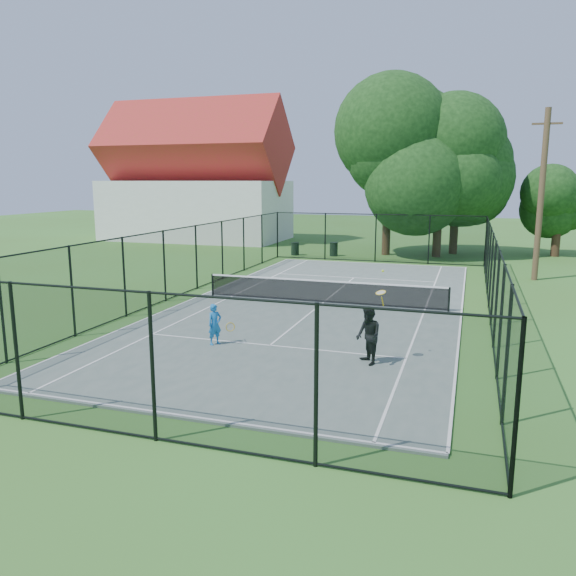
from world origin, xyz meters
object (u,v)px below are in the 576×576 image
(trash_bin_left, at_px, (295,249))
(utility_pole, at_px, (541,195))
(tennis_net, at_px, (323,291))
(trash_bin_right, at_px, (334,249))
(player_black, at_px, (368,335))
(player_blue, at_px, (215,324))

(trash_bin_left, relative_size, utility_pole, 0.10)
(tennis_net, xyz_separation_m, trash_bin_left, (-5.75, 14.50, -0.13))
(trash_bin_right, xyz_separation_m, player_black, (6.27, -22.07, 0.39))
(trash_bin_left, xyz_separation_m, player_black, (8.90, -21.70, 0.42))
(trash_bin_right, distance_m, player_blue, 21.72)
(trash_bin_right, bearing_deg, tennis_net, -78.15)
(tennis_net, distance_m, player_black, 7.87)
(player_blue, xyz_separation_m, player_black, (4.80, -0.40, 0.17))
(utility_pole, bearing_deg, player_black, -109.48)
(trash_bin_right, height_order, utility_pole, utility_pole)
(trash_bin_right, relative_size, player_blue, 0.74)
(tennis_net, bearing_deg, trash_bin_left, 111.62)
(player_blue, bearing_deg, trash_bin_right, 93.88)
(trash_bin_right, bearing_deg, utility_pole, -26.04)
(tennis_net, distance_m, utility_pole, 13.19)
(trash_bin_right, height_order, player_black, player_black)
(trash_bin_left, xyz_separation_m, utility_pole, (14.63, -5.50, 3.88))
(tennis_net, bearing_deg, utility_pole, 45.38)
(player_blue, bearing_deg, player_black, -4.79)
(trash_bin_left, xyz_separation_m, trash_bin_right, (2.63, 0.37, 0.03))
(tennis_net, height_order, trash_bin_left, tennis_net)
(trash_bin_right, xyz_separation_m, player_blue, (1.47, -21.66, 0.22))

